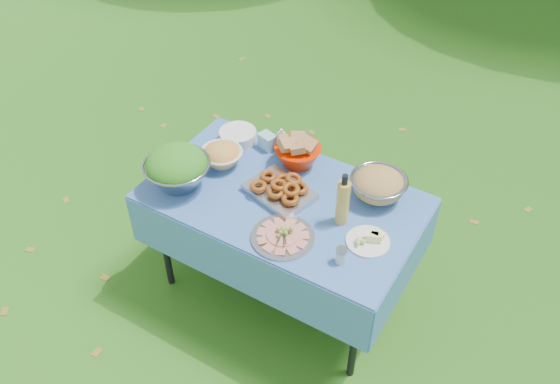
% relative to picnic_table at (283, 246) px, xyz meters
% --- Properties ---
extents(ground, '(80.00, 80.00, 0.00)m').
position_rel_picnic_table_xyz_m(ground, '(0.00, 0.00, -0.38)').
color(ground, '#193E0B').
rests_on(ground, ground).
extents(picnic_table, '(1.46, 0.86, 0.76)m').
position_rel_picnic_table_xyz_m(picnic_table, '(0.00, 0.00, 0.00)').
color(picnic_table, '#75B7E1').
rests_on(picnic_table, ground).
extents(salad_bowl, '(0.41, 0.41, 0.24)m').
position_rel_picnic_table_xyz_m(salad_bowl, '(-0.54, -0.21, 0.50)').
color(salad_bowl, '#909298').
rests_on(salad_bowl, picnic_table).
extents(pasta_bowl_white, '(0.30, 0.30, 0.13)m').
position_rel_picnic_table_xyz_m(pasta_bowl_white, '(-0.44, 0.06, 0.45)').
color(pasta_bowl_white, white).
rests_on(pasta_bowl_white, picnic_table).
extents(plate_stack, '(0.27, 0.27, 0.07)m').
position_rel_picnic_table_xyz_m(plate_stack, '(-0.49, 0.29, 0.42)').
color(plate_stack, white).
rests_on(plate_stack, picnic_table).
extents(wipes_box, '(0.12, 0.10, 0.09)m').
position_rel_picnic_table_xyz_m(wipes_box, '(-0.30, 0.33, 0.43)').
color(wipes_box, '#8AC9D3').
rests_on(wipes_box, picnic_table).
extents(sanitizer_bottle, '(0.06, 0.06, 0.14)m').
position_rel_picnic_table_xyz_m(sanitizer_bottle, '(-0.22, 0.35, 0.45)').
color(sanitizer_bottle, pink).
rests_on(sanitizer_bottle, picnic_table).
extents(bread_bowl, '(0.32, 0.32, 0.18)m').
position_rel_picnic_table_xyz_m(bread_bowl, '(-0.08, 0.29, 0.47)').
color(bread_bowl, '#EB2700').
rests_on(bread_bowl, picnic_table).
extents(pasta_bowl_steel, '(0.32, 0.32, 0.16)m').
position_rel_picnic_table_xyz_m(pasta_bowl_steel, '(0.43, 0.27, 0.46)').
color(pasta_bowl_steel, '#909298').
rests_on(pasta_bowl_steel, picnic_table).
extents(fried_tray, '(0.41, 0.33, 0.08)m').
position_rel_picnic_table_xyz_m(fried_tray, '(-0.02, 0.00, 0.42)').
color(fried_tray, '#ABAAB0').
rests_on(fried_tray, picnic_table).
extents(charcuterie_platter, '(0.38, 0.38, 0.07)m').
position_rel_picnic_table_xyz_m(charcuterie_platter, '(0.15, -0.26, 0.42)').
color(charcuterie_platter, '#9FA0A5').
rests_on(charcuterie_platter, picnic_table).
extents(oil_bottle, '(0.08, 0.08, 0.31)m').
position_rel_picnic_table_xyz_m(oil_bottle, '(0.35, -0.00, 0.53)').
color(oil_bottle, gold).
rests_on(oil_bottle, picnic_table).
extents(cheese_plate, '(0.29, 0.29, 0.06)m').
position_rel_picnic_table_xyz_m(cheese_plate, '(0.53, -0.07, 0.41)').
color(cheese_plate, white).
rests_on(cheese_plate, picnic_table).
extents(shaker, '(0.07, 0.07, 0.09)m').
position_rel_picnic_table_xyz_m(shaker, '(0.47, -0.25, 0.42)').
color(shaker, silver).
rests_on(shaker, picnic_table).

